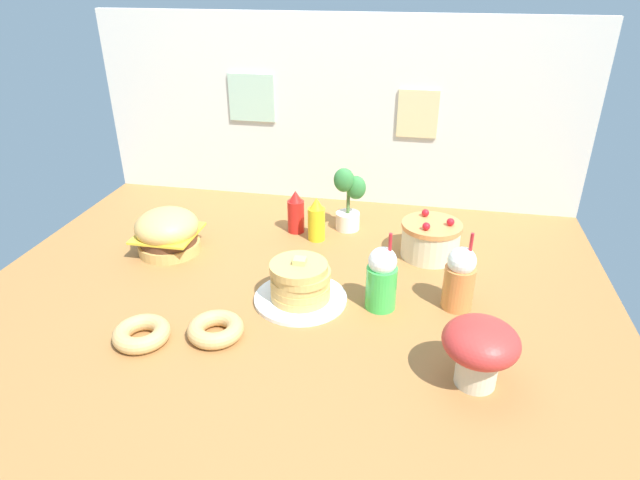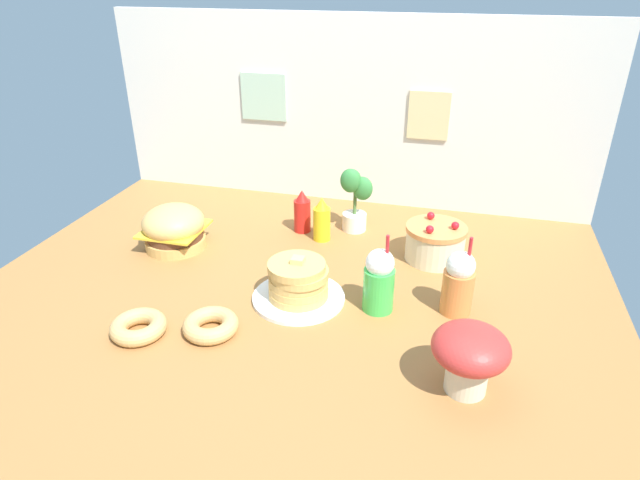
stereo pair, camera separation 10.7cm
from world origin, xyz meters
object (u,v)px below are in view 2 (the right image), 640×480
object	(u,v)px
cream_soda_cup	(379,280)
ketchup_bottle	(302,212)
orange_float_cup	(458,283)
pancake_stack	(298,284)
layer_cake	(435,242)
potted_plant	(355,197)
donut_chocolate	(211,325)
mustard_bottle	(321,220)
donut_pink_glaze	(138,326)
mushroom_stool	(470,353)
burger	(174,228)

from	to	relation	value
cream_soda_cup	ketchup_bottle	bearing A→B (deg)	129.05
cream_soda_cup	orange_float_cup	size ratio (longest dim) A/B	1.00
pancake_stack	layer_cake	bearing A→B (deg)	43.87
pancake_stack	potted_plant	world-z (taller)	potted_plant
ketchup_bottle	layer_cake	bearing A→B (deg)	-10.99
cream_soda_cup	donut_chocolate	bearing A→B (deg)	-151.52
cream_soda_cup	orange_float_cup	xyz separation A→B (m)	(0.26, 0.05, 0.00)
orange_float_cup	mustard_bottle	bearing A→B (deg)	144.67
donut_pink_glaze	orange_float_cup	bearing A→B (deg)	21.70
layer_cake	mushroom_stool	xyz separation A→B (m)	(0.14, -0.73, 0.05)
pancake_stack	ketchup_bottle	size ratio (longest dim) A/B	1.70
burger	pancake_stack	xyz separation A→B (m)	(0.61, -0.25, -0.02)
donut_pink_glaze	mushroom_stool	bearing A→B (deg)	0.32
mustard_bottle	ketchup_bottle	bearing A→B (deg)	149.83
pancake_stack	donut_chocolate	distance (m)	0.33
donut_chocolate	mushroom_stool	distance (m)	0.80
burger	ketchup_bottle	size ratio (longest dim) A/B	1.33
burger	cream_soda_cup	distance (m)	0.92
donut_chocolate	mushroom_stool	size ratio (longest dim) A/B	0.85
donut_pink_glaze	donut_chocolate	bearing A→B (deg)	16.96
pancake_stack	donut_pink_glaze	xyz separation A→B (m)	(-0.43, -0.32, -0.04)
ketchup_bottle	mushroom_stool	size ratio (longest dim) A/B	0.91
orange_float_cup	donut_pink_glaze	world-z (taller)	orange_float_cup
burger	mushroom_stool	xyz separation A→B (m)	(1.18, -0.57, 0.04)
mushroom_stool	burger	bearing A→B (deg)	154.43
donut_pink_glaze	donut_chocolate	size ratio (longest dim) A/B	1.00
cream_soda_cup	potted_plant	size ratio (longest dim) A/B	0.98
burger	orange_float_cup	distance (m)	1.16
pancake_stack	ketchup_bottle	bearing A→B (deg)	104.97
layer_cake	donut_chocolate	xyz separation A→B (m)	(-0.65, -0.67, -0.04)
cream_soda_cup	mushroom_stool	bearing A→B (deg)	-47.81
pancake_stack	orange_float_cup	distance (m)	0.54
burger	layer_cake	size ratio (longest dim) A/B	1.06
cream_soda_cup	donut_pink_glaze	distance (m)	0.79
layer_cake	mushroom_stool	distance (m)	0.75
ketchup_bottle	orange_float_cup	bearing A→B (deg)	-34.60
donut_chocolate	ketchup_bottle	bearing A→B (deg)	84.66
donut_pink_glaze	layer_cake	bearing A→B (deg)	40.33
burger	donut_pink_glaze	world-z (taller)	burger
ketchup_bottle	donut_chocolate	bearing A→B (deg)	-95.34
ketchup_bottle	potted_plant	xyz separation A→B (m)	(0.22, 0.07, 0.07)
layer_cake	donut_chocolate	size ratio (longest dim) A/B	1.34
pancake_stack	donut_chocolate	bearing A→B (deg)	-130.52
pancake_stack	layer_cake	xyz separation A→B (m)	(0.44, 0.42, 0.01)
mustard_bottle	orange_float_cup	world-z (taller)	orange_float_cup
pancake_stack	mushroom_stool	size ratio (longest dim) A/B	1.55
ketchup_bottle	cream_soda_cup	size ratio (longest dim) A/B	0.67
mustard_bottle	donut_pink_glaze	xyz separation A→B (m)	(-0.39, -0.79, -0.06)
cream_soda_cup	potted_plant	xyz separation A→B (m)	(-0.20, 0.58, 0.04)
layer_cake	mustard_bottle	xyz separation A→B (m)	(-0.48, 0.05, 0.02)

